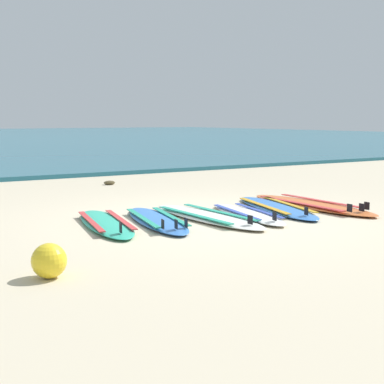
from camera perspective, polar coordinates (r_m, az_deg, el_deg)
ground_plane at (r=7.62m, az=1.71°, el=-2.77°), size 80.00×80.00×0.00m
surfboard_0 at (r=7.21m, az=-8.73°, el=-3.14°), size 0.91×2.15×0.18m
surfboard_1 at (r=7.37m, az=-3.61°, el=-2.84°), size 0.95×2.17×0.18m
surfboard_2 at (r=7.63m, az=1.48°, el=-2.47°), size 0.69×2.37×0.18m
surfboard_3 at (r=7.85m, az=5.61°, el=-2.22°), size 0.81×1.98×0.18m
surfboard_4 at (r=8.47m, az=8.51°, el=-1.55°), size 1.11×2.39×0.18m
surfboard_5 at (r=8.84m, az=11.96°, el=-1.26°), size 0.67×2.55×0.18m
beach_ball at (r=4.96m, az=-14.28°, el=-6.77°), size 0.30×0.30×0.30m
seaweed_clump_near_shoreline at (r=11.69m, az=-8.37°, el=0.94°), size 0.24×0.19×0.08m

